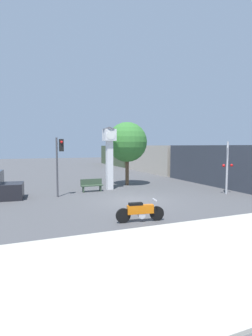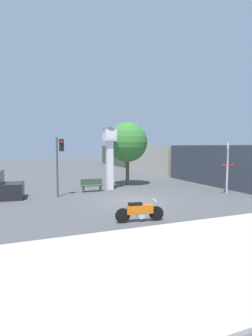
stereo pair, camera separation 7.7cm
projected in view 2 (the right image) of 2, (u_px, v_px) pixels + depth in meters
The scene contains 9 objects.
ground_plane at pixel (133, 201), 16.02m from camera, with size 120.00×120.00×0.00m, color #4C4C4F.
sidewalk_strip at pixel (234, 249), 8.38m from camera, with size 36.00×6.00×0.10m.
motorcycle at pixel (140, 211), 11.50m from camera, with size 2.19×0.53×0.97m.
clock_tower at pixel (110, 148), 19.95m from camera, with size 1.05×1.05×4.80m.
freight_train at pixel (153, 159), 34.23m from camera, with size 2.80×37.63×3.40m.
traffic_light at pixel (59, 156), 17.05m from camera, with size 0.50×0.35×3.89m.
railroad_crossing_signal at pixel (228, 166), 18.00m from camera, with size 0.90×0.82×3.63m.
street_tree at pixel (127, 142), 22.09m from camera, with size 3.36×3.36×5.35m.
bench at pixel (92, 185), 19.18m from camera, with size 1.60×0.44×0.92m.
Camera 2 is at (-6.23, -14.52, 3.33)m, focal length 28.00 mm.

